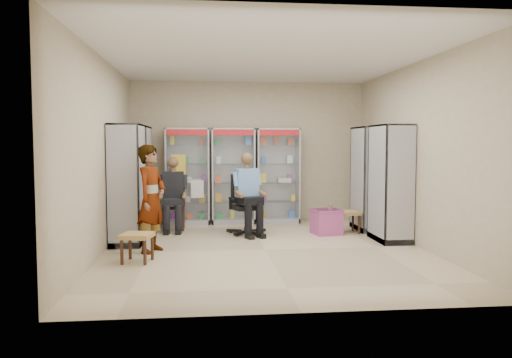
{
  "coord_description": "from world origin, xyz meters",
  "views": [
    {
      "loc": [
        -0.94,
        -7.75,
        1.67
      ],
      "look_at": [
        -0.07,
        0.7,
        1.07
      ],
      "focal_mm": 35.0,
      "sensor_mm": 36.0,
      "label": 1
    }
  ],
  "objects": [
    {
      "name": "cabinet_back_right",
      "position": [
        0.6,
        2.73,
        1.0
      ],
      "size": [
        0.9,
        0.5,
        2.0
      ],
      "primitive_type": "cube",
      "color": "#B5B8BD",
      "rests_on": "floor"
    },
    {
      "name": "wooden_chair",
      "position": [
        -1.55,
        2.0,
        0.47
      ],
      "size": [
        0.42,
        0.42,
        0.94
      ],
      "primitive_type": "cube",
      "color": "#311C13",
      "rests_on": "floor"
    },
    {
      "name": "pink_trunk",
      "position": [
        1.3,
        1.24,
        0.23
      ],
      "size": [
        0.55,
        0.54,
        0.46
      ],
      "primitive_type": "cube",
      "rotation": [
        0.0,
        0.0,
        0.16
      ],
      "color": "#C14DA1",
      "rests_on": "floor"
    },
    {
      "name": "standing_man",
      "position": [
        -1.77,
        0.01,
        0.83
      ],
      "size": [
        0.61,
        0.72,
        1.66
      ],
      "primitive_type": "imported",
      "rotation": [
        0.0,
        0.0,
        1.14
      ],
      "color": "gray",
      "rests_on": "floor"
    },
    {
      "name": "woven_stool_a",
      "position": [
        1.74,
        1.35,
        0.2
      ],
      "size": [
        0.43,
        0.43,
        0.41
      ],
      "primitive_type": "cube",
      "rotation": [
        0.0,
        0.0,
        0.07
      ],
      "color": "olive",
      "rests_on": "floor"
    },
    {
      "name": "cabinet_right_far",
      "position": [
        2.23,
        1.6,
        1.0
      ],
      "size": [
        0.9,
        0.5,
        2.0
      ],
      "primitive_type": "cube",
      "rotation": [
        0.0,
        0.0,
        1.57
      ],
      "color": "silver",
      "rests_on": "floor"
    },
    {
      "name": "seated_shopkeeper",
      "position": [
        -0.18,
        1.38,
        0.71
      ],
      "size": [
        0.62,
        0.75,
        1.41
      ],
      "primitive_type": null,
      "rotation": [
        0.0,
        0.0,
        0.28
      ],
      "color": "#6799CB",
      "rests_on": "floor"
    },
    {
      "name": "woven_stool_b",
      "position": [
        -1.9,
        -0.66,
        0.21
      ],
      "size": [
        0.49,
        0.49,
        0.41
      ],
      "primitive_type": "cube",
      "rotation": [
        0.0,
        0.0,
        -0.2
      ],
      "color": "#A77F46",
      "rests_on": "floor"
    },
    {
      "name": "cabinet_left_near",
      "position": [
        -2.23,
        0.7,
        1.0
      ],
      "size": [
        0.9,
        0.5,
        2.0
      ],
      "primitive_type": "cube",
      "rotation": [
        0.0,
        0.0,
        -1.57
      ],
      "color": "#B3B7BB",
      "rests_on": "floor"
    },
    {
      "name": "floor",
      "position": [
        0.0,
        0.0,
        0.0
      ],
      "size": [
        6.0,
        6.0,
        0.0
      ],
      "primitive_type": "plane",
      "color": "#C8B38B",
      "rests_on": "ground"
    },
    {
      "name": "cabinet_back_left",
      "position": [
        -1.3,
        2.73,
        1.0
      ],
      "size": [
        0.9,
        0.5,
        2.0
      ],
      "primitive_type": "cube",
      "color": "#A8ABB0",
      "rests_on": "floor"
    },
    {
      "name": "cabinet_left_far",
      "position": [
        -2.23,
        1.8,
        1.0
      ],
      "size": [
        0.9,
        0.5,
        2.0
      ],
      "primitive_type": "cube",
      "rotation": [
        0.0,
        0.0,
        -1.57
      ],
      "color": "silver",
      "rests_on": "floor"
    },
    {
      "name": "cabinet_right_near",
      "position": [
        2.23,
        0.5,
        1.0
      ],
      "size": [
        0.9,
        0.5,
        2.0
      ],
      "primitive_type": "cube",
      "rotation": [
        0.0,
        0.0,
        1.57
      ],
      "color": "#9D9FA4",
      "rests_on": "floor"
    },
    {
      "name": "seated_customer",
      "position": [
        -1.55,
        1.95,
        0.67
      ],
      "size": [
        0.44,
        0.6,
        1.34
      ],
      "primitive_type": null,
      "color": "black",
      "rests_on": "floor"
    },
    {
      "name": "cabinet_back_mid",
      "position": [
        -0.35,
        2.73,
        1.0
      ],
      "size": [
        0.9,
        0.5,
        2.0
      ],
      "primitive_type": "cube",
      "color": "#B3B7BA",
      "rests_on": "floor"
    },
    {
      "name": "office_chair",
      "position": [
        -0.18,
        1.43,
        0.56
      ],
      "size": [
        0.75,
        0.75,
        1.11
      ],
      "primitive_type": "cube",
      "rotation": [
        0.0,
        0.0,
        0.28
      ],
      "color": "black",
      "rests_on": "floor"
    },
    {
      "name": "tea_glass",
      "position": [
        1.36,
        1.19,
        0.52
      ],
      "size": [
        0.07,
        0.07,
        0.11
      ],
      "primitive_type": "cylinder",
      "color": "#5E2708",
      "rests_on": "pink_trunk"
    },
    {
      "name": "room_shell",
      "position": [
        0.0,
        0.0,
        1.97
      ],
      "size": [
        5.02,
        6.02,
        3.01
      ],
      "color": "#BEAC8D",
      "rests_on": "ground"
    }
  ]
}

